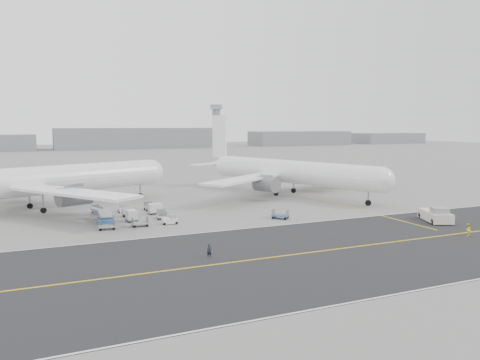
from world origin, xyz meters
name	(u,v)px	position (x,y,z in m)	size (l,w,h in m)	color
ground	(219,228)	(0.00, 0.00, 0.00)	(700.00, 700.00, 0.00)	gray
taxiway	(307,253)	(5.02, -17.98, 0.01)	(220.00, 59.00, 0.03)	#272729
horizon_buildings	(124,148)	(30.00, 260.00, 0.00)	(520.00, 28.00, 28.00)	gray
control_tower	(216,125)	(100.00, 265.00, 16.25)	(7.00, 7.00, 31.25)	gray
airliner_a	(37,181)	(-25.77, 27.47, 5.57)	(53.49, 52.51, 19.34)	white
airliner_b	(286,171)	(27.13, 27.12, 5.35)	(50.48, 51.40, 18.57)	white
pushback_tug	(436,215)	(34.78, -10.07, 1.07)	(5.76, 9.04, 2.60)	beige
jet_bridge	(364,173)	(51.04, 29.27, 3.84)	(14.79, 5.26, 5.51)	gray
gse_cluster	(131,219)	(-11.26, 12.80, 0.00)	(17.20, 21.14, 1.97)	#9C9DA2
stray_dolly	(280,219)	(12.25, 2.43, 0.00)	(1.72, 2.79, 1.72)	silver
ground_crew_a	(209,251)	(-6.99, -15.04, 0.84)	(0.61, 0.40, 1.67)	black
ground_crew_b	(468,230)	(31.01, -19.60, 0.93)	(0.90, 0.70, 1.86)	#F2F71D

